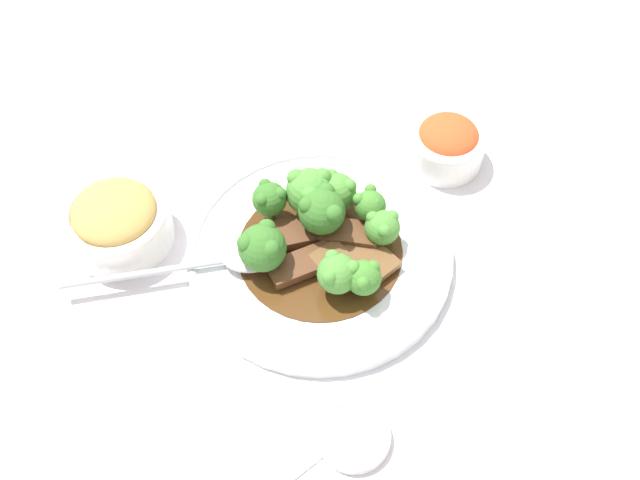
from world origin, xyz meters
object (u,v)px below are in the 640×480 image
Objects in this scene: broccoli_floret_1 at (262,247)px; broccoli_floret_3 at (382,227)px; sauce_dish at (354,436)px; beef_strip_1 at (289,234)px; beef_strip_2 at (302,264)px; broccoli_floret_8 at (336,191)px; broccoli_floret_0 at (310,191)px; broccoli_floret_4 at (322,211)px; side_bowl_appetizer at (117,221)px; beef_strip_4 at (369,256)px; serving_spoon at (235,258)px; side_bowl_kimchi at (447,144)px; broccoli_floret_5 at (270,199)px; broccoli_floret_6 at (364,277)px; broccoli_floret_2 at (337,273)px; main_plate at (320,253)px; beef_strip_0 at (332,265)px; beef_strip_3 at (349,234)px; broccoli_floret_7 at (368,203)px.

broccoli_floret_1 reaches higher than broccoli_floret_3.
broccoli_floret_1 is 0.80× the size of sauce_dish.
beef_strip_1 is 0.94× the size of beef_strip_2.
broccoli_floret_8 is at bearing 11.64° from broccoli_floret_1.
broccoli_floret_4 reaches higher than broccoli_floret_0.
beef_strip_1 is 0.60× the size of side_bowl_appetizer.
beef_strip_4 is (0.06, -0.07, -0.00)m from beef_strip_1.
side_bowl_kimchi is (0.29, 0.00, 0.00)m from serving_spoon.
broccoli_floret_6 is at bearing -77.36° from broccoli_floret_5.
beef_strip_1 is at bearing 128.85° from beef_strip_4.
broccoli_floret_2 is at bearing -106.90° from broccoli_floret_0.
side_bowl_kimchi reaches higher than beef_strip_2.
broccoli_floret_1 is at bearing 166.68° from main_plate.
broccoli_floret_3 is at bearing -22.59° from serving_spoon.
broccoli_floret_4 reaches higher than sauce_dish.
beef_strip_4 reaches higher than sauce_dish.
broccoli_floret_0 reaches higher than beef_strip_0.
broccoli_floret_0 is at bearing 51.26° from beef_strip_2.
side_bowl_appetizer is (-0.14, 0.15, 0.01)m from beef_strip_2.
broccoli_floret_1 reaches higher than broccoli_floret_5.
sauce_dish is (-0.12, -0.18, -0.02)m from beef_strip_3.
beef_strip_2 reaches higher than beef_strip_4.
beef_strip_3 is at bearing -36.13° from side_bowl_appetizer.
beef_strip_0 is at bearing -33.73° from beef_strip_2.
broccoli_floret_0 reaches higher than sauce_dish.
beef_strip_4 is at bearing -31.54° from serving_spoon.
broccoli_floret_0 is at bearing 66.62° from sauce_dish.
broccoli_floret_7 is at bearing 52.65° from broccoli_floret_6.
broccoli_floret_5 is (-0.06, 0.07, 0.02)m from beef_strip_3.
beef_strip_3 is 1.11× the size of broccoli_floret_4.
side_bowl_kimchi is at bearing 5.19° from broccoli_floret_1.
broccoli_floret_4 is 0.04m from broccoli_floret_8.
broccoli_floret_1 is 0.17m from side_bowl_appetizer.
side_bowl_kimchi is at bearing 6.13° from broccoli_floret_4.
main_plate is at bearing -175.76° from broccoli_floret_7.
broccoli_floret_0 reaches higher than side_bowl_appetizer.
broccoli_floret_7 is 0.67× the size of sauce_dish.
broccoli_floret_0 reaches higher than broccoli_floret_7.
beef_strip_0 is 0.03m from broccoli_floret_2.
serving_spoon is at bearing 170.52° from broccoli_floret_4.
beef_strip_4 is 0.12m from broccoli_floret_5.
beef_strip_0 is 0.05m from broccoli_floret_6.
beef_strip_0 is 0.10m from serving_spoon.
broccoli_floret_6 is 0.14m from serving_spoon.
broccoli_floret_8 reaches higher than beef_strip_1.
beef_strip_3 is 0.04m from broccoli_floret_3.
broccoli_floret_2 is at bearing -103.24° from main_plate.
side_bowl_kimchi is 0.77× the size of side_bowl_appetizer.
broccoli_floret_0 is at bearing 74.51° from beef_strip_0.
broccoli_floret_0 is 0.97× the size of broccoli_floret_4.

